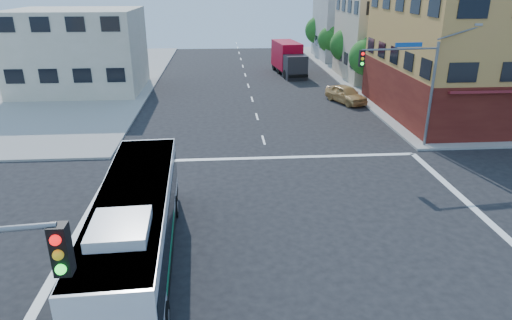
{
  "coord_description": "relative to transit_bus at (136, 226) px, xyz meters",
  "views": [
    {
      "loc": [
        -2.86,
        -17.52,
        10.58
      ],
      "look_at": [
        -1.28,
        3.27,
        2.34
      ],
      "focal_mm": 32.0,
      "sensor_mm": 36.0,
      "label": 1
    }
  ],
  "objects": [
    {
      "name": "box_truck",
      "position": [
        11.5,
        38.96,
        0.05
      ],
      "size": [
        3.36,
        8.47,
        3.71
      ],
      "rotation": [
        0.0,
        0.0,
        0.12
      ],
      "color": "#232328",
      "rests_on": "ground"
    },
    {
      "name": "parked_car",
      "position": [
        14.85,
        24.9,
        -0.96
      ],
      "size": [
        3.48,
        5.05,
        1.6
      ],
      "primitive_type": "imported",
      "rotation": [
        0.0,
        0.0,
        0.38
      ],
      "color": "tan",
      "rests_on": "ground"
    },
    {
      "name": "ground",
      "position": [
        6.29,
        1.84,
        -1.75
      ],
      "size": [
        120.0,
        120.0,
        0.0
      ],
      "primitive_type": "plane",
      "color": "black",
      "rests_on": "ground"
    },
    {
      "name": "street_tree_c",
      "position": [
        18.19,
        45.76,
        1.71
      ],
      "size": [
        3.4,
        3.4,
        5.29
      ],
      "color": "#332412",
      "rests_on": "ground"
    },
    {
      "name": "building_east_far",
      "position": [
        23.27,
        49.82,
        3.25
      ],
      "size": [
        12.06,
        10.06,
        10.0
      ],
      "color": "#A9A9A4",
      "rests_on": "ground"
    },
    {
      "name": "building_east_near",
      "position": [
        23.27,
        35.82,
        2.75
      ],
      "size": [
        12.06,
        10.06,
        9.0
      ],
      "color": "#BBA98F",
      "rests_on": "ground"
    },
    {
      "name": "transit_bus",
      "position": [
        0.0,
        0.0,
        0.0
      ],
      "size": [
        3.17,
        12.23,
        3.59
      ],
      "rotation": [
        0.0,
        0.0,
        0.05
      ],
      "color": "black",
      "rests_on": "ground"
    },
    {
      "name": "street_tree_a",
      "position": [
        18.19,
        29.76,
        1.83
      ],
      "size": [
        3.6,
        3.6,
        5.53
      ],
      "color": "#332412",
      "rests_on": "ground"
    },
    {
      "name": "street_tree_d",
      "position": [
        18.19,
        53.76,
        2.13
      ],
      "size": [
        4.0,
        4.0,
        6.03
      ],
      "color": "#332412",
      "rests_on": "ground"
    },
    {
      "name": "building_west",
      "position": [
        -10.73,
        31.82,
        2.25
      ],
      "size": [
        12.06,
        10.06,
        8.0
      ],
      "color": "beige",
      "rests_on": "ground"
    },
    {
      "name": "corner_building_ne",
      "position": [
        26.27,
        20.32,
        4.13
      ],
      "size": [
        18.1,
        15.44,
        14.0
      ],
      "color": "#B77F41",
      "rests_on": "ground"
    },
    {
      "name": "signal_mast_ne",
      "position": [
        15.37,
        12.46,
        3.23
      ],
      "size": [
        7.91,
        1.13,
        8.07
      ],
      "color": "slate",
      "rests_on": "ground"
    },
    {
      "name": "street_tree_b",
      "position": [
        18.19,
        37.76,
        2.0
      ],
      "size": [
        3.8,
        3.8,
        5.79
      ],
      "color": "#332412",
      "rests_on": "ground"
    }
  ]
}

